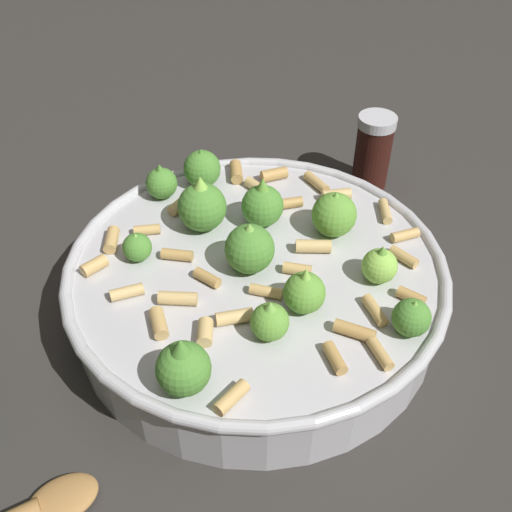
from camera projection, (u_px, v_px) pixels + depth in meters
The scene contains 3 objects.
ground_plane at pixel (256, 309), 0.57m from camera, with size 2.40×2.40×0.00m, color #2D2B28.
cooking_pan at pixel (256, 280), 0.55m from camera, with size 0.35×0.35×0.12m.
pepper_shaker at pixel (373, 151), 0.70m from camera, with size 0.04×0.04×0.09m.
Camera 1 is at (-0.23, -0.32, 0.42)m, focal length 41.27 mm.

